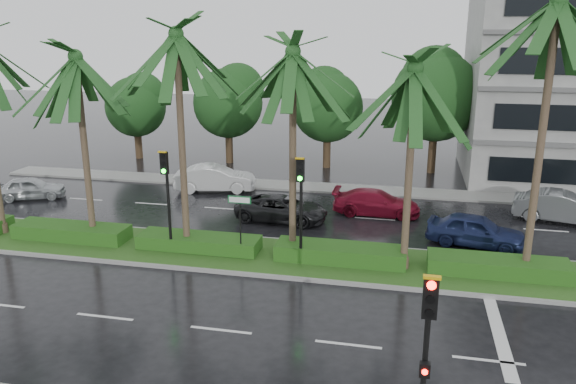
% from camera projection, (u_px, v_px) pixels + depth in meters
% --- Properties ---
extents(ground, '(120.00, 120.00, 0.00)m').
position_uv_depth(ground, '(262.00, 267.00, 22.28)').
color(ground, black).
rests_on(ground, ground).
extents(far_sidewalk, '(40.00, 2.00, 0.12)m').
position_uv_depth(far_sidewalk, '(313.00, 187.00, 33.54)').
color(far_sidewalk, slate).
rests_on(far_sidewalk, ground).
extents(median, '(36.00, 4.00, 0.15)m').
position_uv_depth(median, '(268.00, 256.00, 23.20)').
color(median, gray).
rests_on(median, ground).
extents(hedge, '(35.20, 1.40, 0.60)m').
position_uv_depth(hedge, '(268.00, 248.00, 23.10)').
color(hedge, '#1B4914').
rests_on(hedge, median).
extents(lane_markings, '(34.00, 13.06, 0.01)m').
position_uv_depth(lane_markings, '(336.00, 278.00, 21.26)').
color(lane_markings, silver).
rests_on(lane_markings, ground).
extents(palm_row, '(26.30, 4.20, 10.68)m').
position_uv_depth(palm_row, '(234.00, 60.00, 21.30)').
color(palm_row, '#443927').
rests_on(palm_row, median).
extents(signal_near, '(0.34, 0.45, 4.36)m').
position_uv_depth(signal_near, '(425.00, 360.00, 11.55)').
color(signal_near, black).
rests_on(signal_near, near_sidewalk).
extents(signal_median_left, '(0.34, 0.42, 4.36)m').
position_uv_depth(signal_median_left, '(167.00, 187.00, 22.55)').
color(signal_median_left, black).
rests_on(signal_median_left, median).
extents(signal_median_right, '(0.34, 0.42, 4.36)m').
position_uv_depth(signal_median_right, '(301.00, 195.00, 21.43)').
color(signal_median_right, black).
rests_on(signal_median_right, median).
extents(street_sign, '(0.95, 0.09, 2.60)m').
position_uv_depth(street_sign, '(240.00, 211.00, 22.35)').
color(street_sign, black).
rests_on(street_sign, median).
extents(bg_trees, '(32.45, 5.69, 8.21)m').
position_uv_depth(bg_trees, '(346.00, 100.00, 37.28)').
color(bg_trees, '#352818').
rests_on(bg_trees, ground).
extents(car_silver, '(2.85, 3.96, 1.25)m').
position_uv_depth(car_silver, '(30.00, 188.00, 31.25)').
color(car_silver, '#B4B8BC').
rests_on(car_silver, ground).
extents(car_white, '(2.61, 4.89, 1.53)m').
position_uv_depth(car_white, '(215.00, 178.00, 32.76)').
color(car_white, '#BBBBBB').
rests_on(car_white, ground).
extents(car_darkgrey, '(2.41, 4.66, 1.26)m').
position_uv_depth(car_darkgrey, '(282.00, 208.00, 27.62)').
color(car_darkgrey, black).
rests_on(car_darkgrey, ground).
extents(car_red, '(1.84, 4.42, 1.28)m').
position_uv_depth(car_red, '(376.00, 202.00, 28.56)').
color(car_red, maroon).
rests_on(car_red, ground).
extents(car_blue, '(2.51, 4.39, 1.41)m').
position_uv_depth(car_blue, '(476.00, 230.00, 24.36)').
color(car_blue, navy).
rests_on(car_blue, ground).
extents(car_grey, '(2.58, 4.82, 1.51)m').
position_uv_depth(car_grey, '(563.00, 207.00, 27.38)').
color(car_grey, '#5C5F61').
rests_on(car_grey, ground).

